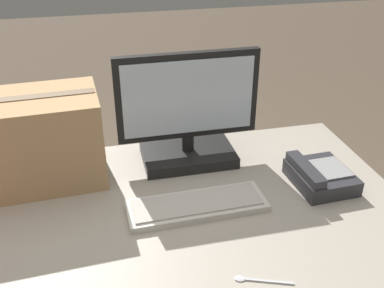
# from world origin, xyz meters

# --- Properties ---
(monitor) EXTENTS (0.51, 0.22, 0.41)m
(monitor) POSITION_xyz_m (0.26, 0.28, 0.90)
(monitor) COLOR black
(monitor) RESTS_ON office_desk
(keyboard) EXTENTS (0.44, 0.16, 0.03)m
(keyboard) POSITION_xyz_m (0.22, -0.02, 0.75)
(keyboard) COLOR beige
(keyboard) RESTS_ON office_desk
(desk_phone) EXTENTS (0.19, 0.22, 0.08)m
(desk_phone) POSITION_xyz_m (0.66, 0.02, 0.77)
(desk_phone) COLOR #2D2D33
(desk_phone) RESTS_ON office_desk
(spoon) EXTENTS (0.15, 0.07, 0.00)m
(spoon) POSITION_xyz_m (0.30, -0.35, 0.74)
(spoon) COLOR silver
(spoon) RESTS_ON office_desk
(cardboard_box) EXTENTS (0.45, 0.30, 0.31)m
(cardboard_box) POSITION_xyz_m (-0.27, 0.27, 0.89)
(cardboard_box) COLOR tan
(cardboard_box) RESTS_ON office_desk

